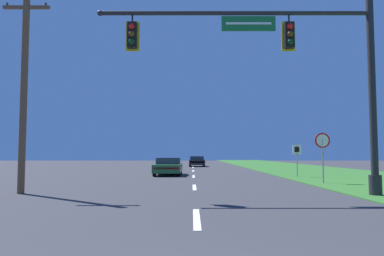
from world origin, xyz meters
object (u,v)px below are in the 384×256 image
at_px(far_car, 196,161).
at_px(utility_pole_near, 23,83).
at_px(stop_sign, 321,146).
at_px(route_sign_post, 296,153).
at_px(signal_mast, 300,69).
at_px(car_ahead, 167,166).

xyz_separation_m(far_car, utility_pole_near, (-7.01, -30.30, 3.58)).
xyz_separation_m(stop_sign, utility_pole_near, (-12.99, -4.60, 2.32)).
bearing_deg(route_sign_post, far_car, 106.85).
distance_m(signal_mast, route_sign_post, 11.50).
xyz_separation_m(car_ahead, far_car, (2.24, 18.13, -0.00)).
bearing_deg(stop_sign, utility_pole_near, -160.49).
xyz_separation_m(stop_sign, route_sign_post, (0.20, 5.32, -0.34)).
height_order(car_ahead, far_car, same).
distance_m(stop_sign, route_sign_post, 5.34).
distance_m(far_car, route_sign_post, 21.32).
bearing_deg(car_ahead, far_car, 82.96).
distance_m(signal_mast, utility_pole_near, 10.44).
height_order(far_car, utility_pole_near, utility_pole_near).
bearing_deg(utility_pole_near, signal_mast, -4.42).
height_order(car_ahead, stop_sign, stop_sign).
distance_m(signal_mast, car_ahead, 14.69).
xyz_separation_m(signal_mast, utility_pole_near, (-10.40, 0.80, -0.39)).
bearing_deg(far_car, car_ahead, -97.04).
relative_size(stop_sign, utility_pole_near, 0.31).
bearing_deg(far_car, signal_mast, -83.78).
height_order(signal_mast, far_car, signal_mast).
relative_size(far_car, utility_pole_near, 0.54).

